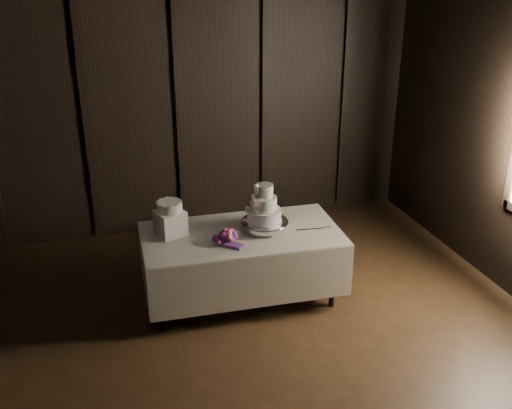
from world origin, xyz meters
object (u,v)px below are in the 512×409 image
(cake_stand, at_px, (265,225))
(small_cake, at_px, (169,207))
(wedding_cake, at_px, (262,208))
(box_pedestal, at_px, (170,223))
(display_table, at_px, (242,263))
(bouquet, at_px, (226,236))

(cake_stand, distance_m, small_cake, 0.98)
(cake_stand, height_order, wedding_cake, wedding_cake)
(cake_stand, xyz_separation_m, box_pedestal, (-0.93, 0.16, 0.08))
(cake_stand, xyz_separation_m, wedding_cake, (-0.03, -0.02, 0.20))
(wedding_cake, bearing_deg, cake_stand, 37.93)
(display_table, xyz_separation_m, cake_stand, (0.24, 0.01, 0.39))
(box_pedestal, bearing_deg, display_table, -14.06)
(display_table, relative_size, wedding_cake, 5.11)
(display_table, bearing_deg, small_cake, 168.46)
(cake_stand, relative_size, wedding_cake, 1.22)
(wedding_cake, distance_m, small_cake, 0.92)
(wedding_cake, bearing_deg, display_table, -173.53)
(wedding_cake, relative_size, small_cake, 1.59)
(cake_stand, height_order, box_pedestal, box_pedestal)
(cake_stand, distance_m, wedding_cake, 0.21)
(bouquet, relative_size, box_pedestal, 1.49)
(display_table, distance_m, box_pedestal, 0.85)
(box_pedestal, bearing_deg, bouquet, -34.06)
(cake_stand, height_order, bouquet, bouquet)
(display_table, height_order, wedding_cake, wedding_cake)
(display_table, distance_m, small_cake, 0.95)
(box_pedestal, bearing_deg, small_cake, 0.00)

